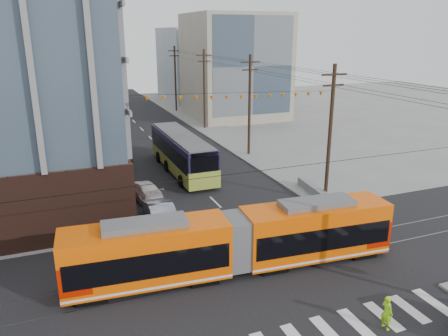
% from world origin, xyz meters
% --- Properties ---
extents(ground, '(160.00, 160.00, 0.00)m').
position_xyz_m(ground, '(0.00, 0.00, 0.00)').
color(ground, slate).
extents(bg_bldg_nw_near, '(18.00, 16.00, 18.00)m').
position_xyz_m(bg_bldg_nw_near, '(-17.00, 52.00, 9.00)').
color(bg_bldg_nw_near, '#8C99A5').
rests_on(bg_bldg_nw_near, ground).
extents(bg_bldg_ne_near, '(14.00, 14.00, 16.00)m').
position_xyz_m(bg_bldg_ne_near, '(16.00, 48.00, 8.00)').
color(bg_bldg_ne_near, gray).
rests_on(bg_bldg_ne_near, ground).
extents(bg_bldg_nw_far, '(16.00, 18.00, 20.00)m').
position_xyz_m(bg_bldg_nw_far, '(-14.00, 72.00, 10.00)').
color(bg_bldg_nw_far, gray).
rests_on(bg_bldg_nw_far, ground).
extents(bg_bldg_ne_far, '(16.00, 16.00, 14.00)m').
position_xyz_m(bg_bldg_ne_far, '(18.00, 68.00, 7.00)').
color(bg_bldg_ne_far, '#8C99A5').
rests_on(bg_bldg_ne_far, ground).
extents(utility_pole_far, '(0.30, 0.30, 11.00)m').
position_xyz_m(utility_pole_far, '(8.50, 56.00, 5.50)').
color(utility_pole_far, black).
rests_on(utility_pole_far, ground).
extents(streetcar, '(19.15, 4.13, 3.66)m').
position_xyz_m(streetcar, '(-2.66, 3.62, 1.83)').
color(streetcar, '#EF5402').
rests_on(streetcar, ground).
extents(city_bus, '(3.00, 13.45, 3.81)m').
position_xyz_m(city_bus, '(-0.15, 22.98, 1.90)').
color(city_bus, '#1D1838').
rests_on(city_bus, ground).
extents(parked_car_silver, '(1.95, 5.15, 1.68)m').
position_xyz_m(parked_car_silver, '(-5.14, 11.83, 0.84)').
color(parked_car_silver, gray).
rests_on(parked_car_silver, ground).
extents(parked_car_white, '(2.81, 5.12, 1.41)m').
position_xyz_m(parked_car_white, '(-5.21, 17.25, 0.70)').
color(parked_car_white, beige).
rests_on(parked_car_white, ground).
extents(parked_car_grey, '(3.70, 5.69, 1.46)m').
position_xyz_m(parked_car_grey, '(-6.01, 25.12, 0.73)').
color(parked_car_grey, slate).
rests_on(parked_car_grey, ground).
extents(pedestrian, '(0.45, 0.65, 1.73)m').
position_xyz_m(pedestrian, '(1.85, -3.72, 0.86)').
color(pedestrian, '#94E618').
rests_on(pedestrian, ground).
extents(jersey_barrier, '(1.44, 4.42, 0.87)m').
position_xyz_m(jersey_barrier, '(8.30, 12.70, 0.43)').
color(jersey_barrier, slate).
rests_on(jersey_barrier, ground).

